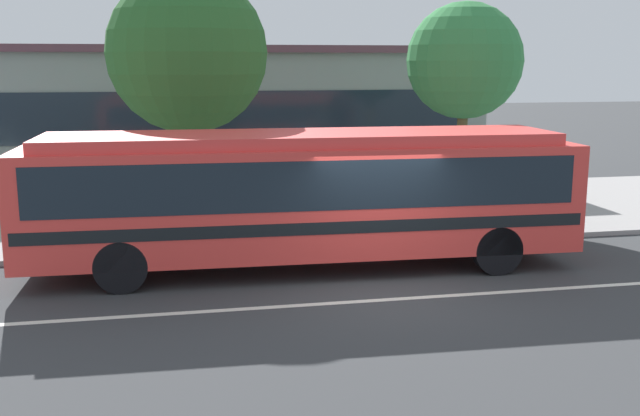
{
  "coord_description": "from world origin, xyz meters",
  "views": [
    {
      "loc": [
        -3.89,
        -13.24,
        4.25
      ],
      "look_at": [
        -0.91,
        1.44,
        1.3
      ],
      "focal_mm": 41.79,
      "sensor_mm": 36.0,
      "label": 1
    }
  ],
  "objects_px": {
    "pedestrian_waiting_near_sign": "(398,191)",
    "street_tree_mid_block": "(465,61)",
    "street_tree_near_stop": "(187,53)",
    "transit_bus": "(303,190)",
    "pedestrian_walking_along_curb": "(431,193)",
    "bus_stop_sign": "(451,170)"
  },
  "relations": [
    {
      "from": "pedestrian_waiting_near_sign",
      "to": "street_tree_mid_block",
      "type": "xyz_separation_m",
      "value": [
        2.47,
        2.04,
        3.19
      ]
    },
    {
      "from": "street_tree_near_stop",
      "to": "street_tree_mid_block",
      "type": "xyz_separation_m",
      "value": [
        7.5,
        0.36,
        -0.21
      ]
    },
    {
      "from": "transit_bus",
      "to": "pedestrian_walking_along_curb",
      "type": "bearing_deg",
      "value": 30.66
    },
    {
      "from": "transit_bus",
      "to": "pedestrian_walking_along_curb",
      "type": "height_order",
      "value": "transit_bus"
    },
    {
      "from": "pedestrian_waiting_near_sign",
      "to": "street_tree_mid_block",
      "type": "distance_m",
      "value": 4.52
    },
    {
      "from": "pedestrian_walking_along_curb",
      "to": "bus_stop_sign",
      "type": "relative_size",
      "value": 0.7
    },
    {
      "from": "street_tree_near_stop",
      "to": "street_tree_mid_block",
      "type": "height_order",
      "value": "street_tree_near_stop"
    },
    {
      "from": "pedestrian_waiting_near_sign",
      "to": "pedestrian_walking_along_curb",
      "type": "xyz_separation_m",
      "value": [
        0.65,
        -0.61,
        0.03
      ]
    },
    {
      "from": "street_tree_mid_block",
      "to": "pedestrian_waiting_near_sign",
      "type": "bearing_deg",
      "value": -140.5
    },
    {
      "from": "pedestrian_waiting_near_sign",
      "to": "street_tree_mid_block",
      "type": "relative_size",
      "value": 0.28
    },
    {
      "from": "pedestrian_walking_along_curb",
      "to": "bus_stop_sign",
      "type": "bearing_deg",
      "value": -10.84
    },
    {
      "from": "transit_bus",
      "to": "pedestrian_waiting_near_sign",
      "type": "relative_size",
      "value": 6.92
    },
    {
      "from": "pedestrian_waiting_near_sign",
      "to": "pedestrian_walking_along_curb",
      "type": "relative_size",
      "value": 0.98
    },
    {
      "from": "street_tree_near_stop",
      "to": "street_tree_mid_block",
      "type": "bearing_deg",
      "value": 2.77
    },
    {
      "from": "pedestrian_waiting_near_sign",
      "to": "street_tree_near_stop",
      "type": "height_order",
      "value": "street_tree_near_stop"
    },
    {
      "from": "transit_bus",
      "to": "pedestrian_walking_along_curb",
      "type": "distance_m",
      "value": 4.16
    },
    {
      "from": "transit_bus",
      "to": "pedestrian_waiting_near_sign",
      "type": "xyz_separation_m",
      "value": [
        2.89,
        2.71,
        -0.58
      ]
    },
    {
      "from": "bus_stop_sign",
      "to": "street_tree_mid_block",
      "type": "distance_m",
      "value": 4.0
    },
    {
      "from": "street_tree_mid_block",
      "to": "transit_bus",
      "type": "bearing_deg",
      "value": -138.5
    },
    {
      "from": "transit_bus",
      "to": "bus_stop_sign",
      "type": "bearing_deg",
      "value": 26.66
    },
    {
      "from": "pedestrian_waiting_near_sign",
      "to": "bus_stop_sign",
      "type": "bearing_deg",
      "value": -31.85
    },
    {
      "from": "transit_bus",
      "to": "bus_stop_sign",
      "type": "xyz_separation_m",
      "value": [
        4.01,
        2.01,
        0.01
      ]
    }
  ]
}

